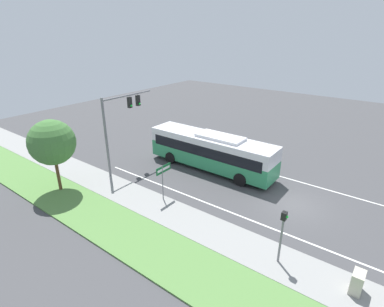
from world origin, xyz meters
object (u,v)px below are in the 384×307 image
(street_sign, at_px, (163,175))
(signal_gantry, at_px, (119,119))
(bus, at_px, (211,150))
(pedestrian_signal, at_px, (282,229))
(utility_cabinet, at_px, (357,282))

(street_sign, bearing_deg, signal_gantry, 75.69)
(signal_gantry, bearing_deg, bus, -50.21)
(pedestrian_signal, relative_size, utility_cabinet, 2.87)
(signal_gantry, distance_m, utility_cabinet, 19.45)
(bus, relative_size, street_sign, 4.22)
(pedestrian_signal, bearing_deg, utility_cabinet, -85.66)
(street_sign, relative_size, utility_cabinet, 2.49)
(bus, relative_size, utility_cabinet, 10.50)
(signal_gantry, xyz_separation_m, pedestrian_signal, (-2.69, -15.21, -2.55))
(signal_gantry, height_order, utility_cabinet, signal_gantry)
(bus, distance_m, street_sign, 6.46)
(bus, distance_m, pedestrian_signal, 12.03)
(pedestrian_signal, distance_m, street_sign, 9.18)
(signal_gantry, xyz_separation_m, utility_cabinet, (-2.41, -18.87, -4.04))
(signal_gantry, relative_size, street_sign, 2.42)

